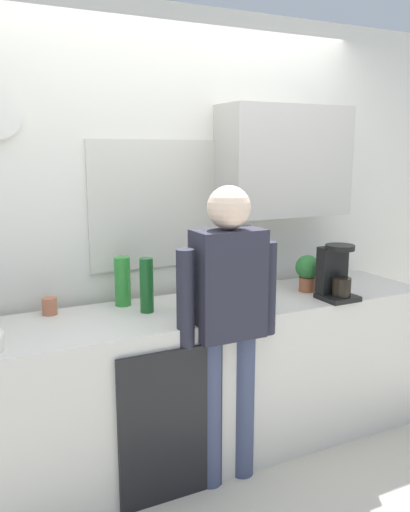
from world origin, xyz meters
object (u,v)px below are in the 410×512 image
at_px(bottle_clear_soda, 123,281).
at_px(person_at_sink, 228,313).
at_px(bottle_green_wine, 147,285).
at_px(cup_terracotta_mug, 50,306).
at_px(dish_soap, 185,296).
at_px(potted_plant, 307,271).
at_px(coffee_maker, 335,275).

distance_m(bottle_clear_soda, person_at_sink, 0.66).
distance_m(bottle_green_wine, cup_terracotta_mug, 0.53).
bearing_deg(bottle_clear_soda, dish_soap, -39.07).
relative_size(bottle_clear_soda, cup_terracotta_mug, 3.04).
bearing_deg(potted_plant, coffee_maker, -78.40).
distance_m(potted_plant, person_at_sink, 0.80).
bearing_deg(dish_soap, coffee_maker, -12.73).
distance_m(coffee_maker, bottle_clear_soda, 1.25).
xyz_separation_m(bottle_clear_soda, bottle_green_wine, (0.08, -0.18, 0.01)).
relative_size(coffee_maker, potted_plant, 1.43).
distance_m(dish_soap, person_at_sink, 0.31).
bearing_deg(coffee_maker, cup_terracotta_mug, 164.40).
distance_m(potted_plant, dish_soap, 0.84).
bearing_deg(person_at_sink, bottle_green_wine, 121.03).
bearing_deg(person_at_sink, coffee_maker, -4.90).
relative_size(bottle_clear_soda, person_at_sink, 0.17).
relative_size(cup_terracotta_mug, person_at_sink, 0.06).
xyz_separation_m(bottle_clear_soda, person_at_sink, (0.39, -0.52, -0.09)).
height_order(bottle_clear_soda, cup_terracotta_mug, bottle_clear_soda).
xyz_separation_m(cup_terracotta_mug, dish_soap, (0.69, -0.24, 0.03)).
xyz_separation_m(cup_terracotta_mug, person_at_sink, (0.80, -0.53, 0.00)).
relative_size(potted_plant, person_at_sink, 0.14).
bearing_deg(potted_plant, person_at_sink, -157.46).
height_order(bottle_green_wine, person_at_sink, person_at_sink).
height_order(bottle_green_wine, cup_terracotta_mug, bottle_green_wine).
bearing_deg(bottle_clear_soda, coffee_maker, -20.22).
height_order(potted_plant, dish_soap, potted_plant).
distance_m(bottle_green_wine, person_at_sink, 0.48).
relative_size(bottle_clear_soda, bottle_green_wine, 0.93).
relative_size(potted_plant, dish_soap, 1.28).
bearing_deg(bottle_clear_soda, person_at_sink, -53.04).
xyz_separation_m(bottle_green_wine, dish_soap, (0.21, -0.05, -0.07)).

